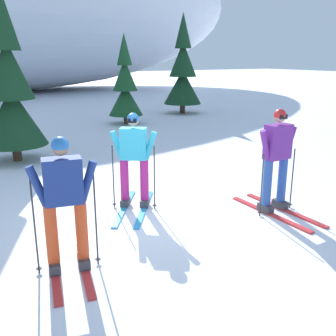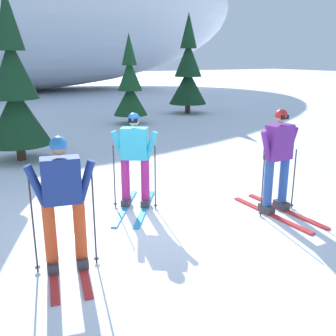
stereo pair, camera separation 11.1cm
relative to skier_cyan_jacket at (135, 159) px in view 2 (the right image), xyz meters
The scene contains 7 objects.
ground_plane 1.21m from the skier_cyan_jacket, 96.14° to the right, with size 120.00×120.00×0.00m, color white.
skier_cyan_jacket is the anchor object (origin of this frame).
skier_navy_jacket 2.26m from the skier_cyan_jacket, 136.97° to the right, with size 0.83×1.74×1.73m.
skier_purple_jacket 2.44m from the skier_cyan_jacket, 34.32° to the right, with size 0.82×1.81×1.78m.
pine_tree_center_right 4.72m from the skier_cyan_jacket, 105.38° to the left, with size 1.62×1.62×4.19m.
pine_tree_right 9.10m from the skier_cyan_jacket, 66.72° to the left, with size 1.34×1.34×3.48m.
pine_tree_far_right 12.14m from the skier_cyan_jacket, 53.79° to the left, with size 1.74×1.74×4.52m.
Camera 2 is at (-2.61, -5.23, 2.61)m, focal length 41.88 mm.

